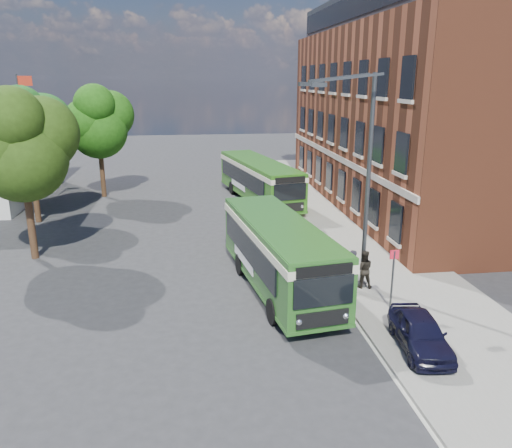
{
  "coord_description": "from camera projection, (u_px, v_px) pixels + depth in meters",
  "views": [
    {
      "loc": [
        -1.97,
        -21.15,
        8.8
      ],
      "look_at": [
        1.01,
        1.08,
        2.2
      ],
      "focal_mm": 35.0,
      "sensor_mm": 36.0,
      "label": 1
    }
  ],
  "objects": [
    {
      "name": "bus_rear",
      "position": [
        259.0,
        177.0,
        36.32
      ],
      "size": [
        4.83,
        11.89,
        3.02
      ],
      "color": "#2A6517",
      "rests_on": "ground"
    },
    {
      "name": "tree_left",
      "position": [
        21.0,
        144.0,
        23.63
      ],
      "size": [
        5.02,
        4.78,
        8.48
      ],
      "color": "#361F13",
      "rests_on": "ground"
    },
    {
      "name": "ground",
      "position": [
        237.0,
        277.0,
        22.84
      ],
      "size": [
        120.0,
        120.0,
        0.0
      ],
      "primitive_type": "plane",
      "color": "#2A2A2D",
      "rests_on": "ground"
    },
    {
      "name": "brick_office",
      "position": [
        423.0,
        105.0,
        34.07
      ],
      "size": [
        12.1,
        26.0,
        14.2
      ],
      "color": "brown",
      "rests_on": "ground"
    },
    {
      "name": "street_lamp",
      "position": [
        360.0,
        181.0,
        20.21
      ],
      "size": [
        2.96,
        2.38,
        9.0
      ],
      "color": "#3A3D3F",
      "rests_on": "ground"
    },
    {
      "name": "pedestrian_b",
      "position": [
        363.0,
        269.0,
        21.17
      ],
      "size": [
        0.92,
        0.79,
        1.66
      ],
      "primitive_type": "imported",
      "rotation": [
        0.0,
        0.0,
        2.93
      ],
      "color": "black",
      "rests_on": "pavement"
    },
    {
      "name": "pedestrian_a",
      "position": [
        351.0,
        270.0,
        20.93
      ],
      "size": [
        0.75,
        0.61,
        1.77
      ],
      "primitive_type": "imported",
      "rotation": [
        0.0,
        0.0,
        3.47
      ],
      "color": "black",
      "rests_on": "pavement"
    },
    {
      "name": "flagpole",
      "position": [
        25.0,
        140.0,
        32.22
      ],
      "size": [
        0.95,
        0.1,
        9.0
      ],
      "color": "#3A3D3F",
      "rests_on": "ground"
    },
    {
      "name": "bus_stop_sign",
      "position": [
        393.0,
        275.0,
        19.14
      ],
      "size": [
        0.35,
        0.08,
        2.52
      ],
      "color": "#3A3D3F",
      "rests_on": "ground"
    },
    {
      "name": "tree_mid",
      "position": [
        28.0,
        131.0,
        30.01
      ],
      "size": [
        4.98,
        4.74,
        8.41
      ],
      "color": "#361F13",
      "rests_on": "ground"
    },
    {
      "name": "bus_front",
      "position": [
        279.0,
        249.0,
        21.12
      ],
      "size": [
        3.87,
        10.04,
        3.02
      ],
      "color": "#275C1F",
      "rests_on": "ground"
    },
    {
      "name": "tree_right",
      "position": [
        99.0,
        121.0,
        36.77
      ],
      "size": [
        4.98,
        4.73,
        8.41
      ],
      "color": "#361F13",
      "rests_on": "ground"
    },
    {
      "name": "parked_car",
      "position": [
        420.0,
        332.0,
        16.39
      ],
      "size": [
        1.8,
        3.66,
        1.2
      ],
      "primitive_type": "imported",
      "rotation": [
        0.0,
        0.0,
        -0.11
      ],
      "color": "black",
      "rests_on": "pavement"
    },
    {
      "name": "pavement",
      "position": [
        336.0,
        222.0,
        31.32
      ],
      "size": [
        6.0,
        48.0,
        0.15
      ],
      "primitive_type": "cube",
      "color": "gray",
      "rests_on": "ground"
    },
    {
      "name": "kerb_line",
      "position": [
        288.0,
        225.0,
        30.95
      ],
      "size": [
        0.12,
        48.0,
        0.01
      ],
      "primitive_type": "cube",
      "color": "beige",
      "rests_on": "ground"
    }
  ]
}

